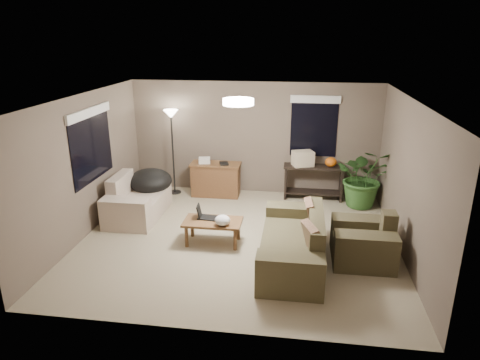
# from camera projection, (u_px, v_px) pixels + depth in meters

# --- Properties ---
(room_shell) EXTENTS (5.50, 5.50, 5.50)m
(room_shell) POSITION_uv_depth(u_px,v_px,m) (238.00, 173.00, 7.21)
(room_shell) COLOR gray
(room_shell) RESTS_ON ground
(main_sofa) EXTENTS (0.95, 2.20, 0.85)m
(main_sofa) POSITION_uv_depth(u_px,v_px,m) (294.00, 245.00, 6.78)
(main_sofa) COLOR #4E482F
(main_sofa) RESTS_ON ground
(throw_pillows) EXTENTS (0.37, 1.39, 0.47)m
(throw_pillows) POSITION_uv_depth(u_px,v_px,m) (312.00, 226.00, 6.63)
(throw_pillows) COLOR #8C7251
(throw_pillows) RESTS_ON main_sofa
(loveseat) EXTENTS (0.90, 1.60, 0.85)m
(loveseat) POSITION_uv_depth(u_px,v_px,m) (136.00, 202.00, 8.50)
(loveseat) COLOR beige
(loveseat) RESTS_ON ground
(armchair) EXTENTS (0.95, 1.00, 0.85)m
(armchair) POSITION_uv_depth(u_px,v_px,m) (364.00, 243.00, 6.84)
(armchair) COLOR #443E29
(armchair) RESTS_ON ground
(coffee_table) EXTENTS (1.00, 0.55, 0.42)m
(coffee_table) POSITION_uv_depth(u_px,v_px,m) (213.00, 224.00, 7.38)
(coffee_table) COLOR brown
(coffee_table) RESTS_ON ground
(laptop) EXTENTS (0.38, 0.27, 0.24)m
(laptop) POSITION_uv_depth(u_px,v_px,m) (204.00, 215.00, 7.45)
(laptop) COLOR black
(laptop) RESTS_ON coffee_table
(plastic_bag) EXTENTS (0.30, 0.28, 0.18)m
(plastic_bag) POSITION_uv_depth(u_px,v_px,m) (222.00, 220.00, 7.16)
(plastic_bag) COLOR white
(plastic_bag) RESTS_ON coffee_table
(desk) EXTENTS (1.10, 0.50, 0.75)m
(desk) POSITION_uv_depth(u_px,v_px,m) (216.00, 179.00, 9.57)
(desk) COLOR brown
(desk) RESTS_ON ground
(desk_papers) EXTENTS (0.71, 0.30, 0.12)m
(desk_papers) POSITION_uv_depth(u_px,v_px,m) (209.00, 161.00, 9.44)
(desk_papers) COLOR silver
(desk_papers) RESTS_ON desk
(console_table) EXTENTS (1.30, 0.40, 0.75)m
(console_table) POSITION_uv_depth(u_px,v_px,m) (313.00, 180.00, 9.37)
(console_table) COLOR black
(console_table) RESTS_ON ground
(pumpkin) EXTENTS (0.33, 0.33, 0.20)m
(pumpkin) POSITION_uv_depth(u_px,v_px,m) (331.00, 162.00, 9.19)
(pumpkin) COLOR orange
(pumpkin) RESTS_ON console_table
(cardboard_box) EXTENTS (0.51, 0.45, 0.32)m
(cardboard_box) POSITION_uv_depth(u_px,v_px,m) (303.00, 158.00, 9.25)
(cardboard_box) COLOR beige
(cardboard_box) RESTS_ON console_table
(papasan_chair) EXTENTS (1.07, 1.07, 0.80)m
(papasan_chair) POSITION_uv_depth(u_px,v_px,m) (151.00, 185.00, 8.97)
(papasan_chair) COLOR black
(papasan_chair) RESTS_ON ground
(floor_lamp) EXTENTS (0.32, 0.32, 1.91)m
(floor_lamp) POSITION_uv_depth(u_px,v_px,m) (171.00, 124.00, 9.33)
(floor_lamp) COLOR black
(floor_lamp) RESTS_ON ground
(ceiling_fixture) EXTENTS (0.50, 0.50, 0.10)m
(ceiling_fixture) POSITION_uv_depth(u_px,v_px,m) (238.00, 102.00, 6.82)
(ceiling_fixture) COLOR white
(ceiling_fixture) RESTS_ON room_shell
(houseplant) EXTENTS (1.16, 1.29, 1.01)m
(houseplant) POSITION_uv_depth(u_px,v_px,m) (364.00, 183.00, 8.93)
(houseplant) COLOR #2D5923
(houseplant) RESTS_ON ground
(cat_scratching_post) EXTENTS (0.32, 0.32, 0.50)m
(cat_scratching_post) POSITION_uv_depth(u_px,v_px,m) (380.00, 236.00, 7.27)
(cat_scratching_post) COLOR tan
(cat_scratching_post) RESTS_ON ground
(window_left) EXTENTS (0.05, 1.56, 1.33)m
(window_left) POSITION_uv_depth(u_px,v_px,m) (91.00, 133.00, 7.67)
(window_left) COLOR black
(window_left) RESTS_ON room_shell
(window_back) EXTENTS (1.06, 0.05, 1.33)m
(window_back) POSITION_uv_depth(u_px,v_px,m) (315.00, 116.00, 9.18)
(window_back) COLOR black
(window_back) RESTS_ON room_shell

